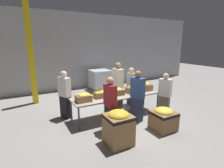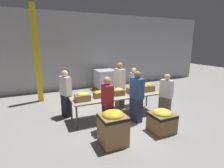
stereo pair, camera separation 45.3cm
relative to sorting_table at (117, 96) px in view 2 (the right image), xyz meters
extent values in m
plane|color=gray|center=(0.00, 0.00, -0.71)|extent=(30.00, 30.00, 0.00)
cube|color=#A8A8AD|center=(0.00, 4.27, 1.29)|extent=(16.00, 0.08, 4.00)
cube|color=#9E937F|center=(0.00, 0.00, 0.02)|extent=(3.10, 0.89, 0.04)
cylinder|color=#38383D|center=(-1.49, -0.39, -0.35)|extent=(0.05, 0.05, 0.71)
cylinder|color=#38383D|center=(1.49, -0.39, -0.35)|extent=(0.05, 0.05, 0.71)
cylinder|color=#38383D|center=(-1.49, 0.39, -0.35)|extent=(0.05, 0.05, 0.71)
cylinder|color=#38383D|center=(1.49, 0.39, -0.35)|extent=(0.05, 0.05, 0.71)
cube|color=#A37A4C|center=(-1.22, -0.07, 0.14)|extent=(0.46, 0.34, 0.19)
ellipsoid|color=yellow|center=(-1.22, -0.07, 0.25)|extent=(0.41, 0.31, 0.11)
ellipsoid|color=yellow|center=(-1.35, -0.06, 0.28)|extent=(0.17, 0.08, 0.04)
ellipsoid|color=yellow|center=(-1.34, -0.12, 0.28)|extent=(0.17, 0.12, 0.04)
ellipsoid|color=yellow|center=(-1.29, -0.05, 0.29)|extent=(0.09, 0.21, 0.04)
cube|color=olive|center=(-0.59, 0.03, 0.13)|extent=(0.45, 0.28, 0.18)
ellipsoid|color=yellow|center=(-0.59, 0.03, 0.22)|extent=(0.40, 0.23, 0.07)
ellipsoid|color=yellow|center=(-0.47, 0.09, 0.25)|extent=(0.11, 0.15, 0.05)
ellipsoid|color=yellow|center=(-0.65, 0.00, 0.26)|extent=(0.15, 0.13, 0.04)
ellipsoid|color=yellow|center=(-0.72, 0.03, 0.25)|extent=(0.19, 0.05, 0.05)
cube|color=olive|center=(0.04, 0.01, 0.14)|extent=(0.38, 0.31, 0.19)
ellipsoid|color=yellow|center=(0.04, 0.01, 0.24)|extent=(0.30, 0.26, 0.10)
ellipsoid|color=yellow|center=(0.02, -0.03, 0.26)|extent=(0.12, 0.15, 0.04)
ellipsoid|color=yellow|center=(0.06, -0.04, 0.26)|extent=(0.21, 0.10, 0.05)
ellipsoid|color=yellow|center=(-0.06, 0.09, 0.28)|extent=(0.06, 0.20, 0.04)
cube|color=olive|center=(0.63, 0.01, 0.14)|extent=(0.43, 0.30, 0.20)
ellipsoid|color=yellow|center=(0.63, 0.01, 0.25)|extent=(0.39, 0.26, 0.12)
ellipsoid|color=yellow|center=(0.51, 0.01, 0.29)|extent=(0.10, 0.16, 0.05)
ellipsoid|color=yellow|center=(0.55, 0.02, 0.27)|extent=(0.11, 0.20, 0.05)
ellipsoid|color=yellow|center=(0.71, -0.02, 0.30)|extent=(0.17, 0.14, 0.05)
ellipsoid|color=yellow|center=(0.55, 0.00, 0.28)|extent=(0.18, 0.11, 0.04)
cube|color=olive|center=(1.27, 0.00, 0.15)|extent=(0.39, 0.31, 0.21)
ellipsoid|color=yellow|center=(1.27, 0.00, 0.26)|extent=(0.32, 0.25, 0.11)
ellipsoid|color=yellow|center=(1.31, 0.07, 0.31)|extent=(0.12, 0.18, 0.04)
ellipsoid|color=yellow|center=(1.19, -0.06, 0.30)|extent=(0.07, 0.22, 0.04)
ellipsoid|color=yellow|center=(1.27, 0.06, 0.30)|extent=(0.07, 0.15, 0.05)
ellipsoid|color=yellow|center=(1.33, -0.08, 0.30)|extent=(0.15, 0.08, 0.05)
cube|color=#2D3856|center=(1.07, 0.71, -0.35)|extent=(0.24, 0.37, 0.73)
cube|color=#B2B2B7|center=(1.07, 0.71, 0.31)|extent=(0.26, 0.43, 0.60)
sphere|color=#DBAD89|center=(1.07, 0.71, 0.72)|extent=(0.21, 0.21, 0.21)
cube|color=black|center=(-1.59, 0.70, -0.33)|extent=(0.33, 0.42, 0.76)
cube|color=silver|center=(-1.59, 0.70, 0.37)|extent=(0.37, 0.48, 0.63)
sphere|color=beige|center=(-1.59, 0.70, 0.79)|extent=(0.22, 0.22, 0.22)
cube|color=#2D3856|center=(0.38, -0.63, -0.32)|extent=(0.28, 0.41, 0.78)
cube|color=#2D5199|center=(0.38, -0.63, 0.39)|extent=(0.31, 0.48, 0.65)
sphere|color=#896042|center=(0.38, -0.63, 0.83)|extent=(0.22, 0.22, 0.22)
cube|color=#6B604C|center=(0.43, 0.67, -0.29)|extent=(0.22, 0.40, 0.84)
cube|color=silver|center=(0.43, 0.67, 0.48)|extent=(0.24, 0.48, 0.69)
sphere|color=#896042|center=(0.43, 0.67, 0.94)|extent=(0.24, 0.24, 0.24)
cube|color=#6B604C|center=(1.43, -0.76, -0.35)|extent=(0.31, 0.39, 0.71)
cube|color=silver|center=(1.43, -0.76, 0.30)|extent=(0.35, 0.45, 0.59)
sphere|color=#DBAD89|center=(1.43, -0.76, 0.69)|extent=(0.20, 0.20, 0.20)
cube|color=black|center=(-0.71, -0.82, -0.33)|extent=(0.20, 0.36, 0.75)
cube|color=maroon|center=(-0.71, -0.82, 0.35)|extent=(0.21, 0.43, 0.62)
sphere|color=tan|center=(-0.71, -0.82, 0.77)|extent=(0.21, 0.21, 0.21)
cube|color=olive|center=(-0.85, -1.50, -0.33)|extent=(0.62, 0.62, 0.77)
cube|color=black|center=(-0.85, -1.50, 0.01)|extent=(0.63, 0.63, 0.07)
ellipsoid|color=gold|center=(-0.85, -1.50, 0.07)|extent=(0.53, 0.53, 0.22)
cube|color=olive|center=(0.68, -1.50, -0.43)|extent=(0.63, 0.63, 0.56)
cube|color=black|center=(0.68, -1.50, -0.21)|extent=(0.63, 0.63, 0.07)
ellipsoid|color=yellow|center=(0.68, -1.50, -0.14)|extent=(0.53, 0.53, 0.22)
cube|color=yellow|center=(-2.34, 2.81, 1.29)|extent=(0.22, 0.22, 4.00)
cube|color=olive|center=(0.95, 3.39, -0.65)|extent=(1.10, 1.10, 0.13)
cube|color=silver|center=(0.95, 3.39, -0.11)|extent=(1.01, 1.01, 0.94)
camera|label=1|loc=(-2.88, -4.89, 1.79)|focal=28.00mm
camera|label=2|loc=(-2.48, -5.09, 1.79)|focal=28.00mm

